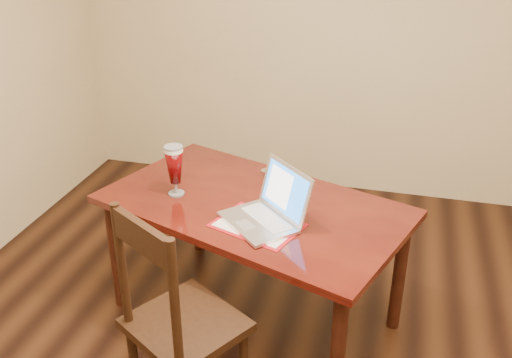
# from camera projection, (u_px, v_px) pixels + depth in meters

# --- Properties ---
(room_shell) EXTENTS (4.51, 5.01, 2.71)m
(room_shell) POSITION_uv_depth(u_px,v_px,m) (325.00, 34.00, 1.68)
(room_shell) COLOR tan
(room_shell) RESTS_ON ground
(dining_table) EXTENTS (1.73, 1.33, 0.99)m
(dining_table) POSITION_uv_depth(u_px,v_px,m) (252.00, 216.00, 2.95)
(dining_table) COLOR #52140A
(dining_table) RESTS_ON ground
(dining_chair) EXTENTS (0.60, 0.60, 1.05)m
(dining_chair) POSITION_uv_depth(u_px,v_px,m) (179.00, 322.00, 2.43)
(dining_chair) COLOR black
(dining_chair) RESTS_ON ground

